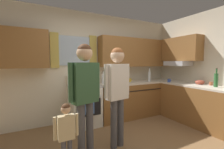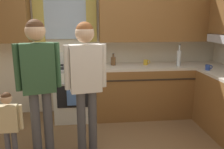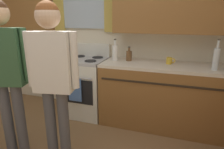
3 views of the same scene
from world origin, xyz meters
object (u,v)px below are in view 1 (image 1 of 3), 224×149
bottle_tall_clear (149,76)px  mug_cobalt_blue (169,81)px  bottle_wine_green (216,80)px  mixing_bowl (200,82)px  cup_terracotta (211,84)px  adult_holding_child (85,87)px  small_child (66,130)px  stove_oven (84,104)px  bottle_milk_white (103,79)px  bottle_squat_brown (110,80)px  mug_mustard_yellow (130,80)px  adult_in_plaid (117,85)px

bottle_tall_clear → mug_cobalt_blue: size_ratio=3.20×
bottle_wine_green → mixing_bowl: (0.09, 0.40, -0.10)m
bottle_wine_green → bottle_tall_clear: 1.48m
cup_terracotta → bottle_tall_clear: bearing=121.8°
cup_terracotta → mug_cobalt_blue: mug_cobalt_blue is taller
mug_cobalt_blue → mixing_bowl: bearing=-59.3°
adult_holding_child → cup_terracotta: bearing=-3.2°
adult_holding_child → small_child: (-0.31, -0.21, -0.49)m
small_child → cup_terracotta: bearing=0.8°
bottle_wine_green → stove_oven: bearing=147.9°
cup_terracotta → bottle_wine_green: bearing=-129.8°
mug_cobalt_blue → small_child: bearing=-162.7°
cup_terracotta → adult_holding_child: size_ratio=0.07×
bottle_milk_white → adult_holding_child: 1.42m
bottle_squat_brown → mug_mustard_yellow: bearing=-3.0°
bottle_wine_green → bottle_milk_white: size_ratio=1.26×
bottle_tall_clear → bottle_wine_green: bearing=-66.7°
mug_mustard_yellow → mug_cobalt_blue: mug_mustard_yellow is taller
adult_holding_child → bottle_tall_clear: bearing=25.9°
mug_cobalt_blue → adult_holding_child: adult_holding_child is taller
mug_mustard_yellow → cup_terracotta: size_ratio=1.10×
bottle_squat_brown → bottle_tall_clear: bearing=-9.7°
bottle_tall_clear → mug_mustard_yellow: size_ratio=3.05×
bottle_tall_clear → small_child: size_ratio=0.41×
bottle_milk_white → mug_mustard_yellow: bottle_milk_white is taller
bottle_wine_green → adult_holding_child: 2.71m
bottle_wine_green → adult_holding_child: bearing=172.9°
bottle_milk_white → stove_oven: bearing=-177.9°
bottle_tall_clear → mixing_bowl: 1.18m
bottle_wine_green → bottle_squat_brown: 2.29m
bottle_tall_clear → cup_terracotta: bearing=-58.2°
bottle_wine_green → mug_mustard_yellow: bearing=126.2°
bottle_milk_white → bottle_squat_brown: bearing=15.0°
bottle_wine_green → adult_in_plaid: adult_in_plaid is taller
mug_mustard_yellow → small_child: (-1.89, -1.39, -0.38)m
stove_oven → mug_mustard_yellow: (1.24, 0.04, 0.48)m
bottle_squat_brown → small_child: 1.98m
bottle_tall_clear → adult_holding_child: 2.34m
bottle_wine_green → bottle_milk_white: bottle_wine_green is taller
adult_in_plaid → bottle_tall_clear: bearing=32.7°
small_child → mug_cobalt_blue: bearing=17.3°
mug_mustard_yellow → mixing_bowl: size_ratio=0.60×
bottle_wine_green → bottle_squat_brown: bearing=137.3°
stove_oven → small_child: (-0.65, -1.35, 0.10)m
bottle_squat_brown → mug_cobalt_blue: 1.53m
mug_mustard_yellow → small_child: 2.38m
bottle_milk_white → adult_in_plaid: adult_in_plaid is taller
mug_mustard_yellow → cup_terracotta: mug_mustard_yellow is taller
cup_terracotta → mug_cobalt_blue: (-0.41, 0.81, 0.00)m
adult_holding_child → mug_cobalt_blue: bearing=14.9°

